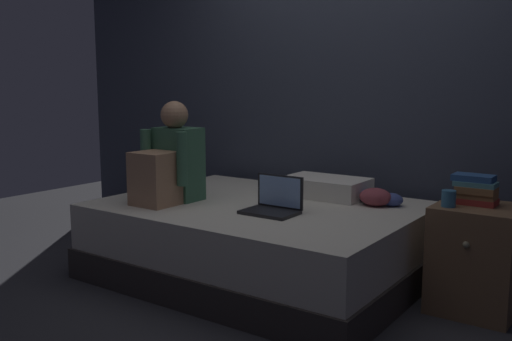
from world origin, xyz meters
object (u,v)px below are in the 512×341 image
object	(u,v)px
bed	(260,240)
mug	(449,199)
pillow	(325,187)
book_stack	(476,190)
laptop	(274,204)
person_sitting	(169,164)
clothes_pile	(377,197)
nightstand	(476,258)

from	to	relation	value
bed	mug	world-z (taller)	mug
pillow	book_stack	bearing A→B (deg)	-10.79
mug	laptop	bearing A→B (deg)	-163.96
person_sitting	clothes_pile	xyz separation A→B (m)	(1.16, 0.68, -0.20)
laptop	person_sitting	bearing A→B (deg)	-170.81
person_sitting	mug	bearing A→B (deg)	13.08
bed	person_sitting	size ratio (longest dim) A/B	3.05
mug	clothes_pile	distance (m)	0.62
laptop	mug	world-z (taller)	laptop
nightstand	laptop	distance (m)	1.18
pillow	laptop	bearing A→B (deg)	-91.30
person_sitting	book_stack	size ratio (longest dim) A/B	2.77
book_stack	nightstand	bearing A→B (deg)	-44.61
bed	mug	distance (m)	1.24
person_sitting	book_stack	xyz separation A→B (m)	(1.79, 0.54, -0.06)
laptop	clothes_pile	size ratio (longest dim) A/B	0.94
pillow	mug	xyz separation A→B (m)	(0.94, -0.35, 0.09)
nightstand	pillow	world-z (taller)	pillow
person_sitting	book_stack	distance (m)	1.87
bed	book_stack	xyz separation A→B (m)	(1.27, 0.25, 0.44)
nightstand	pillow	xyz separation A→B (m)	(-1.07, 0.23, 0.25)
person_sitting	bed	bearing A→B (deg)	29.15
nightstand	clothes_pile	xyz separation A→B (m)	(-0.66, 0.17, 0.24)
nightstand	book_stack	size ratio (longest dim) A/B	2.51
laptop	clothes_pile	world-z (taller)	laptop
bed	clothes_pile	distance (m)	0.80
bed	pillow	size ratio (longest dim) A/B	3.57
person_sitting	nightstand	bearing A→B (deg)	15.73
bed	pillow	xyz separation A→B (m)	(0.23, 0.45, 0.31)
bed	mug	size ratio (longest dim) A/B	22.22
person_sitting	laptop	world-z (taller)	person_sitting
book_stack	clothes_pile	world-z (taller)	book_stack
laptop	clothes_pile	bearing A→B (deg)	53.57
nightstand	clothes_pile	distance (m)	0.73
bed	person_sitting	distance (m)	0.78
pillow	book_stack	size ratio (longest dim) A/B	2.37
book_stack	pillow	bearing A→B (deg)	169.21
person_sitting	mug	distance (m)	1.74
bed	person_sitting	xyz separation A→B (m)	(-0.52, -0.29, 0.50)
person_sitting	laptop	xyz separation A→B (m)	(0.74, 0.12, -0.20)
person_sitting	clothes_pile	size ratio (longest dim) A/B	1.93
laptop	clothes_pile	xyz separation A→B (m)	(0.42, 0.56, -0.01)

